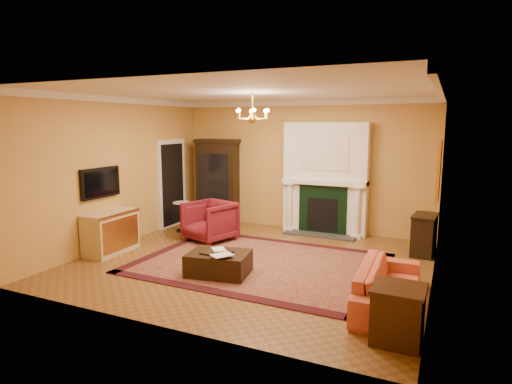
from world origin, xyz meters
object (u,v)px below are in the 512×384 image
Objects in this scene: pedestal_table at (182,214)px; console_table at (424,236)px; commode at (111,232)px; end_table at (398,316)px; leather_ottoman at (219,263)px; coral_sofa at (389,279)px; china_cabinet at (218,183)px; wingback_armchair at (210,219)px.

console_table is at bearing 4.57° from pedestal_table.
console_table is at bearing 21.90° from commode.
end_table is 3.13m from leather_ottoman.
pedestal_table is 0.36× the size of coral_sofa.
console_table is at bearing -15.02° from china_cabinet.
pedestal_table is 6.07m from end_table.
commode is at bearing 165.02° from leather_ottoman.
end_table is at bearing -48.47° from china_cabinet.
commode is 1.43× the size of console_table.
commode reaches higher than leather_ottoman.
commode is 1.09× the size of leather_ottoman.
china_cabinet is at bearing 75.86° from pedestal_table.
pedestal_table is 0.65× the size of commode.
china_cabinet is at bearing 51.40° from coral_sofa.
coral_sofa is 2.71m from leather_ottoman.
leather_ottoman is (-2.71, 0.10, -0.18)m from coral_sofa.
pedestal_table is at bearing -170.15° from console_table.
pedestal_table reaches higher than end_table.
console_table reaches higher than end_table.
china_cabinet is 3.21× the size of end_table.
pedestal_table is at bearing 125.70° from leather_ottoman.
wingback_armchair reaches higher than pedestal_table.
coral_sofa reaches higher than end_table.
china_cabinet reaches higher than commode.
end_table is 0.64× the size of leather_ottoman.
end_table is 0.83× the size of console_table.
console_table is (5.51, 2.35, -0.02)m from commode.
pedestal_table is 3.09m from leather_ottoman.
coral_sofa is at bearing -6.97° from wingback_armchair.
leather_ottoman is (1.90, -3.35, -0.80)m from china_cabinet.
pedestal_table is at bearing 147.84° from end_table.
wingback_armchair is 5.02m from end_table.
pedestal_table is 5.41m from coral_sofa.
commode reaches higher than console_table.
coral_sofa is 2.58× the size of console_table.
wingback_armchair reaches higher than end_table.
console_table is (0.29, 2.68, -0.00)m from coral_sofa.
pedestal_table is 0.92× the size of console_table.
commode is 2.53m from leather_ottoman.
commode is at bearing -112.15° from wingback_armchair.
commode reaches higher than pedestal_table.
end_table is at bearing -32.16° from pedestal_table.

